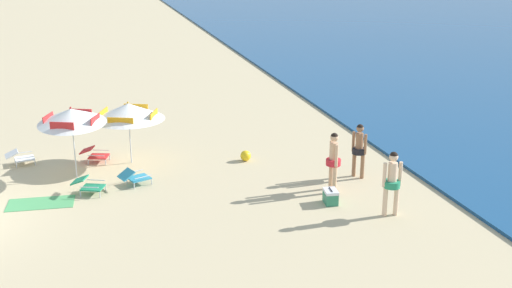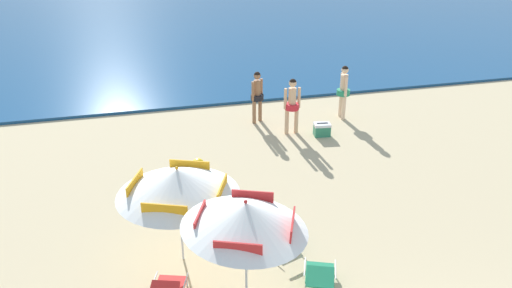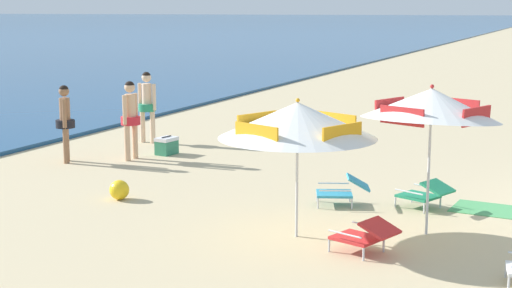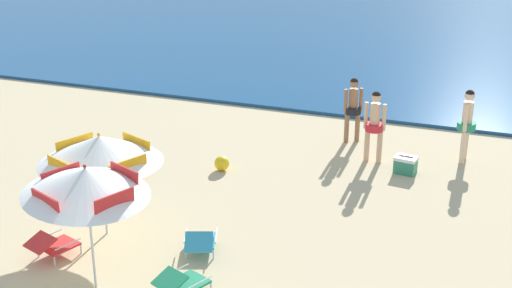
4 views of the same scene
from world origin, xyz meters
name	(u,v)px [view 3 (image 3 of 4)]	position (x,y,z in m)	size (l,w,h in m)	color
beach_umbrella_striped_main	(431,104)	(-2.48, 3.58, 1.96)	(2.39, 2.37, 2.27)	silver
beach_umbrella_striped_second	(298,120)	(-3.36, 5.32, 1.74)	(3.18, 3.18, 2.06)	silver
lounge_chair_under_umbrella	(343,190)	(-1.33, 5.22, 0.27)	(0.81, 1.02, 0.52)	teal
lounge_chair_beside_umbrella	(425,193)	(-1.04, 3.88, 0.28)	(0.82, 1.00, 0.51)	#1E7F56
lounge_chair_spare_folded	(365,235)	(-3.75, 4.19, 0.28)	(0.78, 0.99, 0.51)	red
person_standing_near_shore	(147,102)	(2.69, 11.52, 1.03)	(0.44, 0.53, 1.78)	beige
person_standing_beside	(65,118)	(-0.13, 11.88, 0.98)	(0.43, 0.41, 1.69)	#8C6042
person_wading_in	(130,115)	(0.66, 10.71, 1.02)	(0.52, 0.43, 1.76)	#D8A87F
cooler_box	(167,146)	(1.51, 10.30, 0.20)	(0.54, 0.41, 0.43)	#2D7F5B
beach_ball	(119,190)	(-2.51, 8.96, 0.18)	(0.35, 0.35, 0.35)	yellow
beach_towel	(508,212)	(-0.69, 2.56, 0.01)	(0.90, 1.80, 0.01)	#4C9E5B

